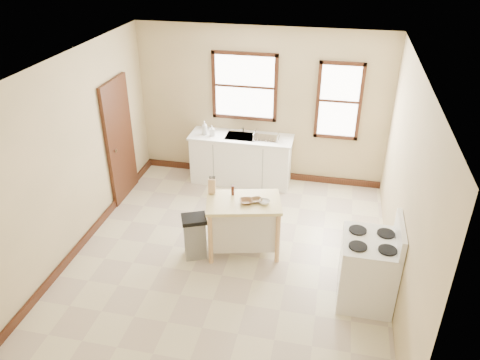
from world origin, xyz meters
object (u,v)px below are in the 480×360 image
(soap_bottle_b, at_px, (212,131))
(gas_stove, at_px, (369,262))
(soap_bottle_a, at_px, (205,128))
(bowl_b, at_px, (256,200))
(bowl_c, at_px, (264,202))
(dish_rack, at_px, (267,136))
(pepper_grinder, at_px, (233,190))
(trash_bin, at_px, (195,237))
(kitchen_island, at_px, (243,226))
(bowl_a, at_px, (246,201))
(knife_block, at_px, (212,187))

(soap_bottle_b, bearing_deg, gas_stove, -63.16)
(soap_bottle_a, bearing_deg, bowl_b, -80.07)
(bowl_b, bearing_deg, gas_stove, -24.10)
(bowl_b, bearing_deg, bowl_c, -16.31)
(soap_bottle_b, relative_size, bowl_b, 1.21)
(dish_rack, bearing_deg, gas_stove, -76.60)
(pepper_grinder, bearing_deg, trash_bin, -138.76)
(kitchen_island, height_order, trash_bin, kitchen_island)
(bowl_a, bearing_deg, bowl_c, 7.54)
(bowl_b, height_order, bowl_c, bowl_c)
(bowl_a, height_order, bowl_b, bowl_a)
(dish_rack, distance_m, trash_bin, 2.49)
(bowl_b, distance_m, trash_bin, 1.04)
(soap_bottle_a, relative_size, pepper_grinder, 1.66)
(knife_block, xyz_separation_m, bowl_c, (0.79, -0.14, -0.08))
(soap_bottle_b, distance_m, bowl_a, 2.26)
(bowl_a, bearing_deg, soap_bottle_b, 117.21)
(soap_bottle_b, bearing_deg, dish_rack, -14.83)
(dish_rack, height_order, gas_stove, gas_stove)
(kitchen_island, bearing_deg, dish_rack, 76.69)
(soap_bottle_a, bearing_deg, dish_rack, -21.69)
(soap_bottle_a, bearing_deg, gas_stove, -66.65)
(soap_bottle_b, height_order, gas_stove, gas_stove)
(kitchen_island, distance_m, gas_stove, 1.86)
(pepper_grinder, xyz_separation_m, gas_stove, (1.92, -0.80, -0.34))
(pepper_grinder, height_order, trash_bin, pepper_grinder)
(bowl_a, bearing_deg, gas_stove, -20.39)
(soap_bottle_b, bearing_deg, soap_bottle_a, 147.99)
(kitchen_island, height_order, knife_block, knife_block)
(knife_block, height_order, bowl_b, knife_block)
(pepper_grinder, bearing_deg, bowl_c, -16.51)
(dish_rack, xyz_separation_m, trash_bin, (-0.65, -2.31, -0.64))
(knife_block, distance_m, trash_bin, 0.76)
(kitchen_island, distance_m, bowl_c, 0.54)
(dish_rack, relative_size, gas_stove, 0.37)
(dish_rack, relative_size, knife_block, 2.20)
(bowl_a, height_order, bowl_c, bowl_c)
(dish_rack, height_order, bowl_b, dish_rack)
(trash_bin, bearing_deg, soap_bottle_b, 75.21)
(gas_stove, bearing_deg, bowl_a, 159.61)
(kitchen_island, xyz_separation_m, bowl_b, (0.18, 0.03, 0.45))
(pepper_grinder, bearing_deg, dish_rack, 84.68)
(dish_rack, height_order, pepper_grinder, dish_rack)
(dish_rack, relative_size, bowl_b, 2.75)
(soap_bottle_a, height_order, kitchen_island, soap_bottle_a)
(soap_bottle_a, distance_m, knife_block, 1.98)
(soap_bottle_a, distance_m, bowl_a, 2.36)
(trash_bin, xyz_separation_m, gas_stove, (2.38, -0.39, 0.26))
(bowl_b, xyz_separation_m, trash_bin, (-0.83, -0.30, -0.54))
(soap_bottle_a, xyz_separation_m, gas_stove, (2.86, -2.67, -0.45))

